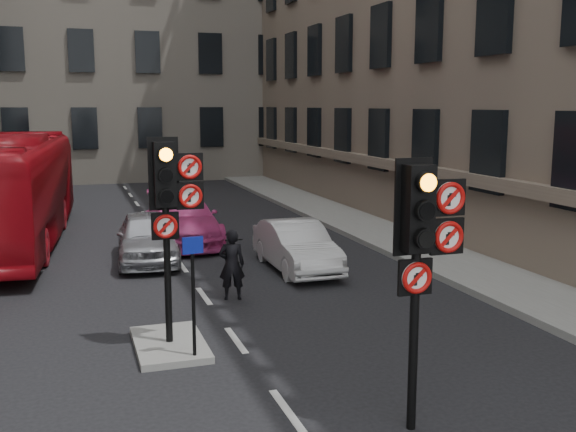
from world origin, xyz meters
TOP-DOWN VIEW (x-y plane):
  - pavement_right at (7.20, 12.00)m, footprint 3.00×50.00m
  - centre_island at (-1.20, 5.00)m, footprint 1.20×2.00m
  - building_far at (0.00, 38.00)m, footprint 30.00×14.00m
  - signal_near at (1.49, 0.99)m, footprint 0.91×0.40m
  - signal_far at (-1.11, 4.99)m, footprint 0.91×0.40m
  - car_silver at (-0.79, 11.86)m, footprint 1.92×4.09m
  - car_white at (2.76, 9.69)m, footprint 1.34×3.82m
  - car_pink at (0.54, 14.15)m, footprint 2.17×5.05m
  - bus_red at (-4.50, 15.38)m, footprint 3.80×12.29m
  - motorcycle at (1.14, 10.11)m, footprint 0.46×1.57m
  - motorcyclist at (0.55, 7.59)m, footprint 0.63×0.47m
  - info_sign at (-0.90, 4.18)m, footprint 0.35×0.12m

SIDE VIEW (x-z plane):
  - centre_island at x=-1.20m, z-range 0.00..0.12m
  - pavement_right at x=7.20m, z-range 0.00..0.16m
  - motorcycle at x=1.14m, z-range 0.00..0.94m
  - car_white at x=2.76m, z-range 0.00..1.26m
  - car_silver at x=-0.79m, z-range 0.00..1.36m
  - car_pink at x=0.54m, z-range 0.00..1.45m
  - motorcyclist at x=0.55m, z-range 0.00..1.56m
  - info_sign at x=-0.90m, z-range 0.41..2.43m
  - bus_red at x=-4.50m, z-range 0.00..3.37m
  - signal_near at x=1.49m, z-range 0.79..4.37m
  - signal_far at x=-1.11m, z-range 0.91..4.49m
  - building_far at x=0.00m, z-range 0.00..20.00m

